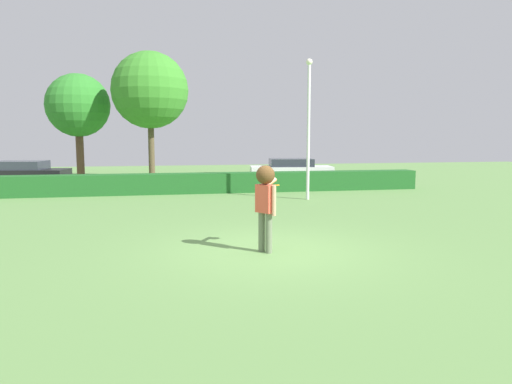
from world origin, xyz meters
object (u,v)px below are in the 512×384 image
object	(u,v)px
person	(266,195)
parked_car_black	(21,173)
frisbee	(274,185)
willow_tree	(150,90)
oak_tree	(78,106)
parked_car_white	(291,169)
lamppost	(308,122)

from	to	relation	value
person	parked_car_black	bearing A→B (deg)	120.78
frisbee	willow_tree	size ratio (longest dim) A/B	0.04
person	oak_tree	world-z (taller)	oak_tree
parked_car_black	parked_car_white	distance (m)	13.14
frisbee	parked_car_black	world-z (taller)	frisbee
parked_car_black	willow_tree	world-z (taller)	willow_tree
lamppost	parked_car_white	bearing A→B (deg)	80.22
parked_car_black	willow_tree	distance (m)	7.53
frisbee	parked_car_white	world-z (taller)	frisbee
frisbee	parked_car_black	size ratio (longest dim) A/B	0.05
lamppost	oak_tree	world-z (taller)	oak_tree
parked_car_black	oak_tree	distance (m)	5.48
parked_car_black	parked_car_white	world-z (taller)	same
person	oak_tree	size ratio (longest dim) A/B	0.31
lamppost	willow_tree	bearing A→B (deg)	124.62
parked_car_black	oak_tree	world-z (taller)	oak_tree
parked_car_white	parked_car_black	bearing A→B (deg)	178.89
willow_tree	parked_car_white	bearing A→B (deg)	-16.99
person	parked_car_black	world-z (taller)	person
frisbee	oak_tree	distance (m)	19.35
parked_car_black	willow_tree	xyz separation A→B (m)	(6.01, 1.92, 4.11)
lamppost	parked_car_white	distance (m)	6.99
person	parked_car_black	xyz separation A→B (m)	(-8.68, 14.56, -0.51)
frisbee	oak_tree	bearing A→B (deg)	111.06
parked_car_black	oak_tree	bearing A→B (deg)	61.28
parked_car_black	oak_tree	xyz separation A→B (m)	(2.07, 3.79, 3.38)
person	lamppost	world-z (taller)	lamppost
frisbee	oak_tree	world-z (taller)	oak_tree
parked_car_white	willow_tree	size ratio (longest dim) A/B	0.64
parked_car_black	parked_car_white	bearing A→B (deg)	-1.11
parked_car_white	oak_tree	distance (m)	12.25
lamppost	frisbee	bearing A→B (deg)	-112.63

